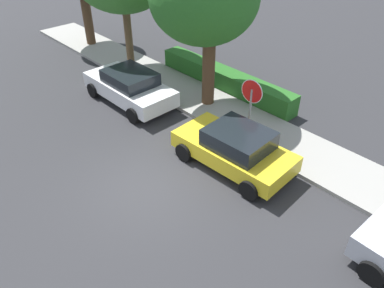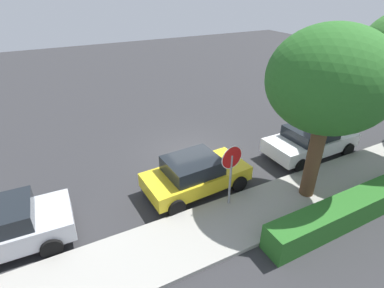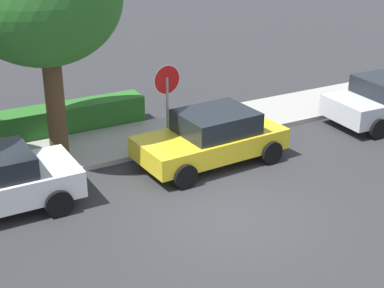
# 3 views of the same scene
# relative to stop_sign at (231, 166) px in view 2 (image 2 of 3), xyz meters

# --- Properties ---
(ground_plane) EXTENTS (60.00, 60.00, 0.00)m
(ground_plane) POSITION_rel_stop_sign_xyz_m (-0.51, -4.05, -1.70)
(ground_plane) COLOR #2D2D30
(sidewalk_curb) EXTENTS (32.00, 2.35, 0.14)m
(sidewalk_curb) POSITION_rel_stop_sign_xyz_m (-0.51, 0.84, -1.63)
(sidewalk_curb) COLOR #9E9B93
(sidewalk_curb) RESTS_ON ground_plane
(stop_sign) EXTENTS (0.84, 0.09, 2.46)m
(stop_sign) POSITION_rel_stop_sign_xyz_m (0.00, 0.00, 0.00)
(stop_sign) COLOR gray
(stop_sign) RESTS_ON ground_plane
(parked_car_yellow) EXTENTS (4.09, 2.25, 1.43)m
(parked_car_yellow) POSITION_rel_stop_sign_xyz_m (0.61, -1.41, -0.97)
(parked_car_yellow) COLOR yellow
(parked_car_yellow) RESTS_ON ground_plane
(parked_car_white) EXTENTS (4.34, 2.09, 1.43)m
(parked_car_white) POSITION_rel_stop_sign_xyz_m (-5.33, -1.36, -0.96)
(parked_car_white) COLOR white
(parked_car_white) RESTS_ON ground_plane
(street_tree_near_corner) EXTENTS (4.03, 4.03, 6.14)m
(street_tree_near_corner) POSITION_rel_stop_sign_xyz_m (-3.05, 0.70, 2.68)
(street_tree_near_corner) COLOR #513823
(street_tree_near_corner) RESTS_ON ground_plane
(front_yard_hedge) EXTENTS (7.36, 0.85, 0.91)m
(front_yard_hedge) POSITION_rel_stop_sign_xyz_m (-3.46, 2.48, -1.25)
(front_yard_hedge) COLOR #286623
(front_yard_hedge) RESTS_ON ground_plane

